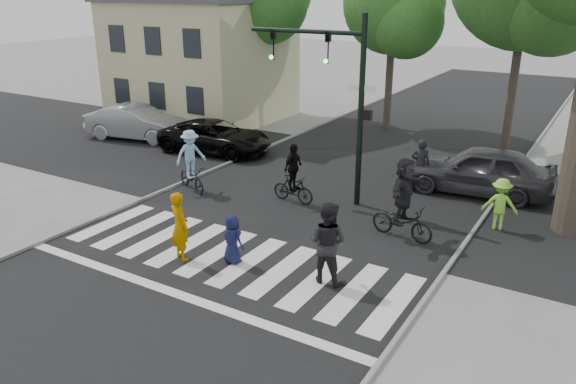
# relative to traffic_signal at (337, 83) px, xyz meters

# --- Properties ---
(ground) EXTENTS (120.00, 120.00, 0.00)m
(ground) POSITION_rel_traffic_signal_xyz_m (-0.35, -6.20, -3.90)
(ground) COLOR gray
(ground) RESTS_ON ground
(road_stem) EXTENTS (10.00, 70.00, 0.01)m
(road_stem) POSITION_rel_traffic_signal_xyz_m (-0.35, -1.20, -3.90)
(road_stem) COLOR black
(road_stem) RESTS_ON ground
(road_cross) EXTENTS (70.00, 10.00, 0.01)m
(road_cross) POSITION_rel_traffic_signal_xyz_m (-0.35, 1.80, -3.89)
(road_cross) COLOR black
(road_cross) RESTS_ON ground
(curb_left) EXTENTS (0.10, 70.00, 0.10)m
(curb_left) POSITION_rel_traffic_signal_xyz_m (-5.40, -1.20, -3.85)
(curb_left) COLOR gray
(curb_left) RESTS_ON ground
(curb_right) EXTENTS (0.10, 70.00, 0.10)m
(curb_right) POSITION_rel_traffic_signal_xyz_m (4.70, -1.20, -3.85)
(curb_right) COLOR gray
(curb_right) RESTS_ON ground
(crosswalk) EXTENTS (10.00, 3.85, 0.01)m
(crosswalk) POSITION_rel_traffic_signal_xyz_m (-0.35, -5.54, -3.89)
(crosswalk) COLOR silver
(crosswalk) RESTS_ON ground
(traffic_signal) EXTENTS (4.45, 0.29, 6.00)m
(traffic_signal) POSITION_rel_traffic_signal_xyz_m (0.00, 0.00, 0.00)
(traffic_signal) COLOR black
(traffic_signal) RESTS_ON ground
(bg_tree_2) EXTENTS (5.04, 4.80, 8.40)m
(bg_tree_2) POSITION_rel_traffic_signal_xyz_m (-2.11, 10.42, 1.88)
(bg_tree_2) COLOR brown
(bg_tree_2) RESTS_ON ground
(house) EXTENTS (8.40, 8.10, 8.82)m
(house) POSITION_rel_traffic_signal_xyz_m (-11.85, 7.78, -0.10)
(house) COLOR beige
(house) RESTS_ON ground
(pedestrian_woman) EXTENTS (0.79, 0.67, 1.85)m
(pedestrian_woman) POSITION_rel_traffic_signal_xyz_m (-1.45, -5.95, -2.97)
(pedestrian_woman) COLOR #B97600
(pedestrian_woman) RESTS_ON ground
(pedestrian_child) EXTENTS (0.71, 0.53, 1.32)m
(pedestrian_child) POSITION_rel_traffic_signal_xyz_m (-0.17, -5.42, -3.24)
(pedestrian_child) COLOR #12163E
(pedestrian_child) RESTS_ON ground
(pedestrian_adult) EXTENTS (1.01, 0.79, 2.04)m
(pedestrian_adult) POSITION_rel_traffic_signal_xyz_m (2.35, -5.05, -2.88)
(pedestrian_adult) COLOR black
(pedestrian_adult) RESTS_ON ground
(cyclist_left) EXTENTS (1.79, 1.26, 2.15)m
(cyclist_left) POSITION_rel_traffic_signal_xyz_m (-4.68, -1.70, -2.97)
(cyclist_left) COLOR black
(cyclist_left) RESTS_ON ground
(cyclist_mid) EXTENTS (1.53, 0.94, 1.98)m
(cyclist_mid) POSITION_rel_traffic_signal_xyz_m (-1.06, -0.88, -3.09)
(cyclist_mid) COLOR black
(cyclist_mid) RESTS_ON ground
(cyclist_right) EXTENTS (1.93, 1.79, 2.36)m
(cyclist_right) POSITION_rel_traffic_signal_xyz_m (3.01, -1.72, -2.85)
(cyclist_right) COLOR black
(cyclist_right) RESTS_ON ground
(car_suv) EXTENTS (5.14, 2.82, 1.36)m
(car_suv) POSITION_rel_traffic_signal_xyz_m (-6.94, 2.53, -3.22)
(car_suv) COLOR black
(car_suv) RESTS_ON ground
(car_silver) EXTENTS (5.02, 2.58, 1.58)m
(car_silver) POSITION_rel_traffic_signal_xyz_m (-11.47, 2.40, -3.11)
(car_silver) COLOR #9E9EA2
(car_silver) RESTS_ON ground
(car_grey) EXTENTS (5.09, 2.43, 1.68)m
(car_grey) POSITION_rel_traffic_signal_xyz_m (3.95, 3.11, -3.06)
(car_grey) COLOR #3B3A40
(car_grey) RESTS_ON ground
(bystander_hivis) EXTENTS (1.08, 0.72, 1.56)m
(bystander_hivis) POSITION_rel_traffic_signal_xyz_m (5.22, 0.33, -3.12)
(bystander_hivis) COLOR #94F039
(bystander_hivis) RESTS_ON ground
(bystander_dark) EXTENTS (0.74, 0.56, 1.82)m
(bystander_dark) POSITION_rel_traffic_signal_xyz_m (2.10, 2.44, -2.99)
(bystander_dark) COLOR black
(bystander_dark) RESTS_ON ground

